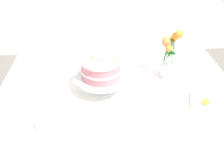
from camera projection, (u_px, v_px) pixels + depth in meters
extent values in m
cube|color=white|center=(119.00, 94.00, 1.38)|extent=(1.40, 1.00, 0.03)
cylinder|color=brown|center=(39.00, 102.00, 1.89)|extent=(0.06, 0.06, 0.71)
cylinder|color=brown|center=(186.00, 96.00, 1.95)|extent=(0.06, 0.06, 0.71)
cube|color=white|center=(102.00, 90.00, 1.39)|extent=(0.38, 0.38, 0.00)
cylinder|color=silver|center=(102.00, 89.00, 1.39)|extent=(0.11, 0.11, 0.01)
cylinder|color=silver|center=(101.00, 83.00, 1.36)|extent=(0.03, 0.03, 0.07)
cylinder|color=silver|center=(101.00, 77.00, 1.34)|extent=(0.29, 0.29, 0.01)
cylinder|color=#CC7A84|center=(101.00, 73.00, 1.32)|extent=(0.22, 0.22, 0.04)
cylinder|color=beige|center=(101.00, 69.00, 1.31)|extent=(0.22, 0.22, 0.01)
cylinder|color=#CC7A84|center=(101.00, 64.00, 1.29)|extent=(0.22, 0.22, 0.04)
cylinder|color=beige|center=(101.00, 59.00, 1.27)|extent=(0.23, 0.23, 0.02)
ellipsoid|color=#E56B51|center=(93.00, 57.00, 1.27)|extent=(0.04, 0.04, 0.01)
ellipsoid|color=pink|center=(98.00, 59.00, 1.25)|extent=(0.03, 0.03, 0.01)
ellipsoid|color=yellow|center=(115.00, 59.00, 1.26)|extent=(0.02, 0.03, 0.01)
ellipsoid|color=#E56B51|center=(101.00, 59.00, 1.25)|extent=(0.03, 0.03, 0.01)
cylinder|color=silver|center=(166.00, 72.00, 1.49)|extent=(0.06, 0.06, 0.06)
cone|color=silver|center=(167.00, 65.00, 1.46)|extent=(0.11, 0.11, 0.05)
cylinder|color=#2D6028|center=(172.00, 50.00, 1.40)|extent=(0.02, 0.01, 0.19)
sphere|color=orange|center=(176.00, 36.00, 1.35)|extent=(0.05, 0.05, 0.05)
ellipsoid|color=#236B2D|center=(170.00, 52.00, 1.42)|extent=(0.05, 0.03, 0.02)
cylinder|color=#2D6028|center=(171.00, 51.00, 1.43)|extent=(0.02, 0.02, 0.16)
sphere|color=orange|center=(173.00, 39.00, 1.39)|extent=(0.04, 0.04, 0.04)
ellipsoid|color=#236B2D|center=(170.00, 53.00, 1.43)|extent=(0.04, 0.04, 0.01)
cylinder|color=#2D6028|center=(166.00, 52.00, 1.43)|extent=(0.02, 0.03, 0.14)
sphere|color=orange|center=(166.00, 40.00, 1.40)|extent=(0.05, 0.05, 0.05)
cylinder|color=#2D6028|center=(166.00, 54.00, 1.42)|extent=(0.02, 0.01, 0.14)
sphere|color=orange|center=(166.00, 44.00, 1.38)|extent=(0.04, 0.04, 0.04)
ellipsoid|color=#236B2D|center=(166.00, 54.00, 1.42)|extent=(0.05, 0.02, 0.02)
cylinder|color=#2D6028|center=(166.00, 54.00, 1.41)|extent=(0.02, 0.01, 0.15)
sphere|color=orange|center=(167.00, 42.00, 1.36)|extent=(0.05, 0.05, 0.05)
cylinder|color=#2D6028|center=(168.00, 57.00, 1.40)|extent=(0.02, 0.03, 0.13)
sphere|color=orange|center=(169.00, 48.00, 1.35)|extent=(0.04, 0.04, 0.04)
ellipsoid|color=#236B2D|center=(169.00, 55.00, 1.40)|extent=(0.03, 0.05, 0.01)
cylinder|color=#2D6028|center=(174.00, 50.00, 1.38)|extent=(0.03, 0.03, 0.21)
sphere|color=orange|center=(179.00, 34.00, 1.31)|extent=(0.05, 0.05, 0.05)
ellipsoid|color=#236B2D|center=(173.00, 53.00, 1.40)|extent=(0.04, 0.04, 0.02)
cylinder|color=silver|center=(44.00, 127.00, 1.14)|extent=(0.12, 0.12, 0.01)
cylinder|color=silver|center=(43.00, 123.00, 1.13)|extent=(0.08, 0.08, 0.05)
torus|color=silver|center=(54.00, 122.00, 1.13)|extent=(0.03, 0.01, 0.03)
cylinder|color=#2D6028|center=(189.00, 101.00, 1.31)|extent=(0.05, 0.14, 0.01)
sphere|color=yellow|center=(206.00, 102.00, 1.28)|extent=(0.04, 0.04, 0.04)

